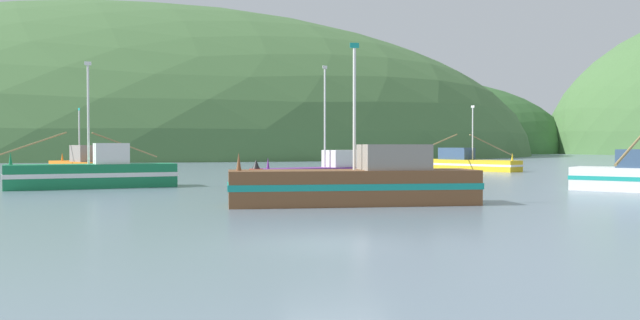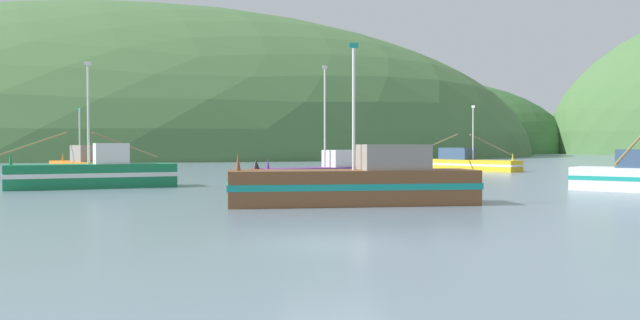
{
  "view_description": "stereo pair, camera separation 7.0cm",
  "coord_description": "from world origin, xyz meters",
  "px_view_note": "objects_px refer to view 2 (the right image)",
  "views": [
    {
      "loc": [
        -0.89,
        -14.81,
        2.29
      ],
      "look_at": [
        0.54,
        26.11,
        1.4
      ],
      "focal_mm": 35.52,
      "sensor_mm": 36.0,
      "label": 1
    },
    {
      "loc": [
        -0.82,
        -14.81,
        2.29
      ],
      "look_at": [
        0.54,
        26.11,
        1.4
      ],
      "focal_mm": 35.52,
      "sensor_mm": 36.0,
      "label": 2
    }
  ],
  "objects_px": {
    "fishing_boat_yellow": "(463,163)",
    "fishing_boat_green": "(95,173)",
    "fishing_boat_purple": "(337,171)",
    "channel_buoy": "(256,177)",
    "fishing_boat_orange": "(81,165)",
    "fishing_boat_brown": "(358,183)"
  },
  "relations": [
    {
      "from": "fishing_boat_green",
      "to": "fishing_boat_purple",
      "type": "height_order",
      "value": "fishing_boat_purple"
    },
    {
      "from": "fishing_boat_purple",
      "to": "fishing_boat_brown",
      "type": "height_order",
      "value": "fishing_boat_purple"
    },
    {
      "from": "fishing_boat_yellow",
      "to": "fishing_boat_green",
      "type": "relative_size",
      "value": 1.45
    },
    {
      "from": "fishing_boat_yellow",
      "to": "fishing_boat_purple",
      "type": "xyz_separation_m",
      "value": [
        -13.06,
        -17.78,
        -0.1
      ]
    },
    {
      "from": "fishing_boat_purple",
      "to": "fishing_boat_yellow",
      "type": "bearing_deg",
      "value": -161.7
    },
    {
      "from": "fishing_boat_green",
      "to": "fishing_boat_brown",
      "type": "bearing_deg",
      "value": 119.67
    },
    {
      "from": "channel_buoy",
      "to": "fishing_boat_green",
      "type": "bearing_deg",
      "value": 174.41
    },
    {
      "from": "fishing_boat_yellow",
      "to": "fishing_boat_green",
      "type": "height_order",
      "value": "fishing_boat_green"
    },
    {
      "from": "fishing_boat_purple",
      "to": "channel_buoy",
      "type": "bearing_deg",
      "value": 21.94
    },
    {
      "from": "fishing_boat_green",
      "to": "channel_buoy",
      "type": "height_order",
      "value": "fishing_boat_green"
    },
    {
      "from": "fishing_boat_purple",
      "to": "fishing_boat_green",
      "type": "bearing_deg",
      "value": -9.36
    },
    {
      "from": "fishing_boat_green",
      "to": "channel_buoy",
      "type": "distance_m",
      "value": 8.97
    },
    {
      "from": "fishing_boat_orange",
      "to": "channel_buoy",
      "type": "bearing_deg",
      "value": -178.24
    },
    {
      "from": "fishing_boat_orange",
      "to": "channel_buoy",
      "type": "height_order",
      "value": "fishing_boat_orange"
    },
    {
      "from": "fishing_boat_brown",
      "to": "fishing_boat_orange",
      "type": "bearing_deg",
      "value": -60.67
    },
    {
      "from": "channel_buoy",
      "to": "fishing_boat_orange",
      "type": "bearing_deg",
      "value": 130.45
    },
    {
      "from": "fishing_boat_yellow",
      "to": "channel_buoy",
      "type": "xyz_separation_m",
      "value": [
        -17.95,
        -25.41,
        -0.08
      ]
    },
    {
      "from": "fishing_boat_purple",
      "to": "channel_buoy",
      "type": "distance_m",
      "value": 9.06
    },
    {
      "from": "fishing_boat_orange",
      "to": "fishing_boat_purple",
      "type": "bearing_deg",
      "value": -156.19
    },
    {
      "from": "fishing_boat_green",
      "to": "fishing_boat_purple",
      "type": "distance_m",
      "value": 15.38
    },
    {
      "from": "fishing_boat_brown",
      "to": "channel_buoy",
      "type": "height_order",
      "value": "fishing_boat_brown"
    },
    {
      "from": "fishing_boat_yellow",
      "to": "fishing_boat_orange",
      "type": "height_order",
      "value": "fishing_boat_yellow"
    }
  ]
}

